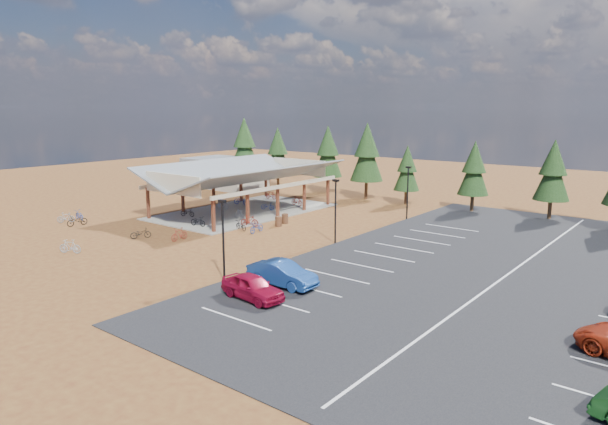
% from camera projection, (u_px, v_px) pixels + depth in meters
% --- Properties ---
extents(ground, '(140.00, 140.00, 0.00)m').
position_uv_depth(ground, '(271.00, 239.00, 44.53)').
color(ground, '#592D17').
rests_on(ground, ground).
extents(asphalt_lot, '(27.00, 44.00, 0.04)m').
position_uv_depth(asphalt_lot, '(512.00, 272.00, 35.58)').
color(asphalt_lot, black).
rests_on(asphalt_lot, ground).
extents(concrete_pad, '(10.60, 18.60, 0.10)m').
position_uv_depth(concrete_pad, '(244.00, 211.00, 56.00)').
color(concrete_pad, gray).
rests_on(concrete_pad, ground).
extents(bike_pavilion, '(11.65, 19.40, 4.97)m').
position_uv_depth(bike_pavilion, '(243.00, 175.00, 55.28)').
color(bike_pavilion, '#5A2B19').
rests_on(bike_pavilion, concrete_pad).
extents(outbuilding, '(11.00, 7.00, 3.90)m').
position_uv_depth(outbuilding, '(227.00, 172.00, 72.61)').
color(outbuilding, '#ADA593').
rests_on(outbuilding, ground).
extents(lamp_post_0, '(0.50, 0.25, 5.14)m').
position_uv_depth(lamp_post_0, '(223.00, 234.00, 33.22)').
color(lamp_post_0, black).
rests_on(lamp_post_0, ground).
extents(lamp_post_1, '(0.50, 0.25, 5.14)m').
position_uv_depth(lamp_post_1, '(335.00, 207.00, 42.46)').
color(lamp_post_1, black).
rests_on(lamp_post_1, ground).
extents(lamp_post_2, '(0.50, 0.25, 5.14)m').
position_uv_depth(lamp_post_2, '(408.00, 189.00, 51.70)').
color(lamp_post_2, black).
rests_on(lamp_post_2, ground).
extents(trash_bin_0, '(0.60, 0.60, 0.90)m').
position_uv_depth(trash_bin_0, '(278.00, 221.00, 49.14)').
color(trash_bin_0, '#4E2F1C').
rests_on(trash_bin_0, ground).
extents(trash_bin_1, '(0.60, 0.60, 0.90)m').
position_uv_depth(trash_bin_1, '(285.00, 219.00, 50.39)').
color(trash_bin_1, '#4E2F1C').
rests_on(trash_bin_1, ground).
extents(pine_0, '(3.99, 3.99, 9.29)m').
position_uv_depth(pine_0, '(244.00, 144.00, 75.03)').
color(pine_0, '#382314').
rests_on(pine_0, ground).
extents(pine_1, '(3.47, 3.47, 8.08)m').
position_uv_depth(pine_1, '(278.00, 151.00, 71.63)').
color(pine_1, '#382314').
rests_on(pine_1, ground).
extents(pine_2, '(3.62, 3.62, 8.43)m').
position_uv_depth(pine_2, '(328.00, 152.00, 67.62)').
color(pine_2, '#382314').
rests_on(pine_2, ground).
extents(pine_3, '(3.84, 3.84, 8.94)m').
position_uv_depth(pine_3, '(367.00, 153.00, 62.89)').
color(pine_3, '#382314').
rests_on(pine_3, ground).
extents(pine_4, '(2.82, 2.82, 6.58)m').
position_uv_depth(pine_4, '(407.00, 169.00, 59.53)').
color(pine_4, '#382314').
rests_on(pine_4, ground).
extents(pine_5, '(3.13, 3.13, 7.30)m').
position_uv_depth(pine_5, '(474.00, 169.00, 55.36)').
color(pine_5, '#382314').
rests_on(pine_5, ground).
extents(pine_6, '(3.31, 3.31, 7.71)m').
position_uv_depth(pine_6, '(553.00, 171.00, 51.52)').
color(pine_6, '#382314').
rests_on(pine_6, ground).
extents(bike_0, '(1.64, 0.96, 0.82)m').
position_uv_depth(bike_0, '(187.00, 212.00, 53.06)').
color(bike_0, black).
rests_on(bike_0, concrete_pad).
extents(bike_1, '(1.78, 0.69, 1.05)m').
position_uv_depth(bike_1, '(223.00, 204.00, 57.00)').
color(bike_1, gray).
rests_on(bike_1, concrete_pad).
extents(bike_2, '(1.95, 0.88, 0.99)m').
position_uv_depth(bike_2, '(241.00, 200.00, 59.43)').
color(bike_2, navy).
rests_on(bike_2, concrete_pad).
extents(bike_3, '(1.58, 0.48, 0.94)m').
position_uv_depth(bike_3, '(271.00, 195.00, 63.12)').
color(bike_3, maroon).
rests_on(bike_3, concrete_pad).
extents(bike_4, '(1.75, 0.74, 0.90)m').
position_uv_depth(bike_4, '(198.00, 221.00, 48.77)').
color(bike_4, black).
rests_on(bike_4, concrete_pad).
extents(bike_5, '(1.75, 0.90, 1.01)m').
position_uv_depth(bike_5, '(239.00, 214.00, 51.65)').
color(bike_5, gray).
rests_on(bike_5, concrete_pad).
extents(bike_6, '(1.62, 0.80, 0.81)m').
position_uv_depth(bike_6, '(268.00, 206.00, 56.52)').
color(bike_6, '#12349D').
rests_on(bike_6, concrete_pad).
extents(bike_7, '(1.71, 0.67, 1.00)m').
position_uv_depth(bike_7, '(297.00, 201.00, 58.92)').
color(bike_7, maroon).
rests_on(bike_7, concrete_pad).
extents(bike_8, '(0.83, 1.93, 0.98)m').
position_uv_depth(bike_8, '(77.00, 221.00, 49.34)').
color(bike_8, black).
rests_on(bike_8, ground).
extents(bike_9, '(1.25, 1.57, 0.95)m').
position_uv_depth(bike_9, '(66.00, 218.00, 50.76)').
color(bike_9, gray).
rests_on(bike_9, ground).
extents(bike_10, '(1.87, 0.91, 0.94)m').
position_uv_depth(bike_10, '(79.00, 215.00, 51.91)').
color(bike_10, navy).
rests_on(bike_10, ground).
extents(bike_11, '(0.63, 1.76, 1.04)m').
position_uv_depth(bike_11, '(179.00, 234.00, 43.90)').
color(bike_11, maroon).
rests_on(bike_11, ground).
extents(bike_12, '(1.25, 1.76, 0.88)m').
position_uv_depth(bike_12, '(141.00, 233.00, 44.60)').
color(bike_12, black).
rests_on(bike_12, ground).
extents(bike_13, '(1.78, 1.26, 1.05)m').
position_uv_depth(bike_13, '(70.00, 246.00, 40.05)').
color(bike_13, '#9C9EA3').
rests_on(bike_13, ground).
extents(bike_14, '(0.87, 1.88, 0.95)m').
position_uv_depth(bike_14, '(257.00, 227.00, 46.66)').
color(bike_14, navy).
rests_on(bike_14, ground).
extents(bike_15, '(1.75, 1.14, 1.02)m').
position_uv_depth(bike_15, '(249.00, 221.00, 49.15)').
color(bike_15, maroon).
rests_on(bike_15, ground).
extents(bike_16, '(1.74, 0.99, 0.86)m').
position_uv_depth(bike_16, '(241.00, 225.00, 47.58)').
color(bike_16, black).
rests_on(bike_16, ground).
extents(car_0, '(4.28, 2.07, 1.41)m').
position_uv_depth(car_0, '(253.00, 287.00, 30.38)').
color(car_0, maroon).
rests_on(car_0, asphalt_lot).
extents(car_1, '(4.58, 1.72, 1.49)m').
position_uv_depth(car_1, '(282.00, 274.00, 32.65)').
color(car_1, navy).
rests_on(car_1, asphalt_lot).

